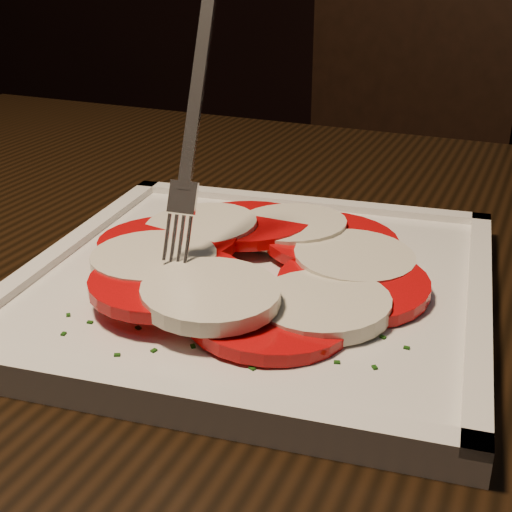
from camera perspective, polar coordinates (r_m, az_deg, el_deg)
The scene contains 5 objects.
table at distance 0.65m, azimuth -1.73°, elevation -6.42°, with size 1.25×0.87×0.75m.
chair at distance 1.43m, azimuth 10.07°, elevation 5.49°, with size 0.51×0.51×0.93m.
plate at distance 0.50m, azimuth 0.00°, elevation -2.35°, with size 0.32×0.32×0.01m, color silver.
caprese_salad at distance 0.49m, azimuth -0.01°, elevation -0.42°, with size 0.24×0.26×0.03m.
fork at distance 0.48m, azimuth -4.69°, elevation 10.32°, with size 0.03×0.08×0.16m, color white, non-canonical shape.
Camera 1 is at (0.48, -0.35, 0.98)m, focal length 50.00 mm.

